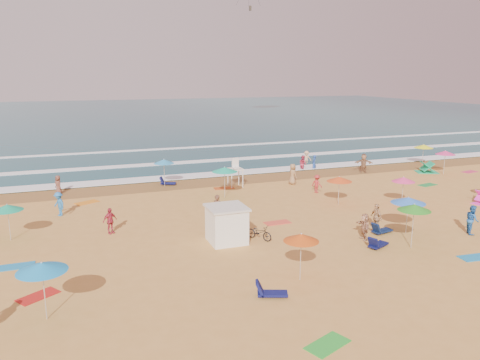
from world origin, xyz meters
name	(u,v)px	position (x,y,z in m)	size (l,w,h in m)	color
ground	(283,220)	(0.00, 0.00, 0.00)	(220.00, 220.00, 0.00)	gold
ocean	(127,116)	(0.00, 84.00, 0.00)	(220.00, 140.00, 0.18)	#0C4756
wet_sand	(224,180)	(0.00, 12.50, 0.01)	(220.00, 220.00, 0.00)	olive
surf_foam	(198,163)	(0.00, 21.32, 0.10)	(200.00, 18.70, 0.05)	white
cabana	(227,225)	(-4.81, -2.66, 1.00)	(2.00, 2.00, 2.00)	white
cabana_roof	(227,207)	(-4.81, -2.66, 2.06)	(2.20, 2.20, 0.12)	silver
bicycle	(259,232)	(-2.91, -2.96, 0.44)	(0.58, 1.67, 0.88)	black
lifeguard_stand	(235,175)	(0.20, 9.90, 1.05)	(1.20, 1.20, 2.10)	white
beach_umbrellas	(313,185)	(2.30, 0.23, 2.12)	(57.79, 24.42, 0.80)	#16B68A
loungers	(373,220)	(5.23, -2.64, 0.17)	(55.37, 23.35, 0.34)	#0E1B49
towels	(313,221)	(1.77, -0.94, 0.01)	(41.72, 24.79, 0.03)	red
popup_tents	(453,179)	(17.99, 3.66, 0.60)	(6.35, 13.02, 1.20)	#FF38D0
beachgoers	(255,194)	(-0.33, 4.17, 0.82)	(43.32, 27.14, 2.12)	tan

